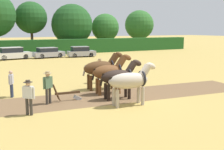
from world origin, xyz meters
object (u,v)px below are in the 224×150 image
farmer_onlooker_left (29,95)px  parked_car_center_left (48,53)px  tree_center_right (72,25)px  tree_far_right (139,25)px  draft_horse_trail_left (110,72)px  parked_car_center (81,52)px  farmer_at_plow (48,85)px  farmer_beside_team (100,68)px  draft_horse_lead_right (119,77)px  farmer_onlooker_right (11,82)px  tree_right (105,28)px  draft_horse_trail_right (102,68)px  tree_center (31,18)px  plow (70,95)px  parked_car_left (12,54)px  draft_horse_lead_left (130,81)px

farmer_onlooker_left → parked_car_center_left: bearing=27.5°
tree_center_right → tree_far_right: bearing=4.7°
draft_horse_trail_left → parked_car_center: draft_horse_trail_left is taller
tree_far_right → farmer_at_plow: (-28.62, -34.34, -3.69)m
farmer_at_plow → parked_car_center: 25.37m
draft_horse_trail_left → farmer_beside_team: 3.62m
tree_far_right → tree_center_right: bearing=-175.3°
draft_horse_lead_right → farmer_onlooker_right: draft_horse_lead_right is taller
tree_far_right → draft_horse_trail_left: 41.88m
draft_horse_trail_left → farmer_at_plow: draft_horse_trail_left is taller
tree_right → draft_horse_trail_left: 37.07m
draft_horse_trail_right → farmer_onlooker_right: (-5.65, 0.47, -0.52)m
tree_center → parked_car_center: size_ratio=2.09×
tree_center_right → tree_center: bearing=167.5°
tree_far_right → parked_car_center: size_ratio=1.90×
farmer_beside_team → farmer_onlooker_left: size_ratio=1.09×
plow → farmer_onlooker_left: size_ratio=1.00×
draft_horse_trail_right → farmer_onlooker_right: bearing=-179.1°
plow → farmer_beside_team: bearing=51.9°
tree_center_right → parked_car_center_left: tree_center_right is taller
tree_center_right → farmer_onlooker_left: (-14.94, -34.60, -3.68)m
farmer_beside_team → farmer_onlooker_left: farmer_beside_team is taller
tree_right → draft_horse_trail_left: (-16.44, -33.11, -2.80)m
farmer_beside_team → parked_car_left: bearing=56.0°
tree_far_right → draft_horse_trail_left: tree_far_right is taller
draft_horse_lead_right → draft_horse_trail_right: 2.88m
farmer_onlooker_left → parked_car_left: bearing=37.7°
tree_far_right → draft_horse_lead_left: size_ratio=2.69×
tree_right → farmer_at_plow: tree_right is taller
plow → farmer_beside_team: 5.47m
tree_center_right → draft_horse_trail_left: bearing=-106.4°
draft_horse_trail_left → farmer_onlooker_right: size_ratio=1.71×
farmer_onlooker_right → tree_center: bearing=95.6°
tree_center → tree_far_right: tree_center is taller
draft_horse_lead_left → plow: draft_horse_lead_left is taller
farmer_at_plow → draft_horse_trail_left: bearing=68.3°
farmer_onlooker_left → parked_car_left: size_ratio=0.36×
draft_horse_trail_right → draft_horse_trail_left: bearing=-89.8°
farmer_onlooker_right → parked_car_left: parked_car_left is taller
draft_horse_lead_right → parked_car_center: bearing=78.8°
draft_horse_trail_right → farmer_onlooker_left: (-5.49, -3.53, -0.46)m
farmer_onlooker_left → parked_car_left: (3.25, 25.42, -0.20)m
tree_far_right → farmer_onlooker_left: size_ratio=4.64×
draft_horse_lead_left → farmer_at_plow: (-3.73, 2.25, -0.26)m
draft_horse_lead_left → farmer_onlooker_left: draft_horse_lead_left is taller
farmer_onlooker_right → draft_horse_trail_left: bearing=1.1°
draft_horse_lead_left → farmer_beside_team: (1.28, 6.32, -0.23)m
draft_horse_lead_left → plow: (-2.48, 2.41, -0.99)m
draft_horse_lead_left → farmer_onlooker_left: 5.13m
parked_car_center → farmer_beside_team: bearing=-101.5°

